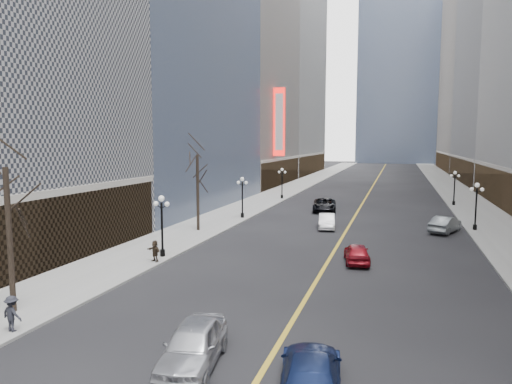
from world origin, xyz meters
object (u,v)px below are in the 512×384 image
Objects in this scene: car_sb_near at (311,373)px; car_nb_far at (324,205)px; streetlamp_east_2 at (476,201)px; car_nb_near at (193,345)px; car_sb_mid at (357,253)px; streetlamp_east_3 at (455,184)px; streetlamp_west_3 at (282,180)px; streetlamp_west_1 at (162,219)px; car_nb_mid at (327,221)px; streetlamp_west_2 at (242,193)px; car_sb_far at (445,224)px.

car_nb_far is at bearing -91.14° from car_sb_near.
car_nb_near is at bearing -114.20° from streetlamp_east_2.
car_nb_near is (-14.45, -32.17, -2.06)m from streetlamp_east_2.
car_nb_far reaches higher than car_sb_mid.
streetlamp_east_3 is at bearing -110.30° from car_sb_near.
car_nb_far is at bearing -51.38° from streetlamp_west_3.
streetlamp_east_2 reaches higher than car_nb_far.
car_sb_mid is at bearing 66.04° from car_nb_near.
streetlamp_west_1 is at bearing -142.67° from streetlamp_east_2.
streetlamp_east_2 is 0.87× the size of car_sb_near.
car_nb_near reaches higher than car_nb_far.
car_nb_mid is (0.65, 29.41, -0.12)m from car_nb_near.
streetlamp_east_2 is 1.00× the size of streetlamp_west_3.
streetlamp_west_2 is (-23.60, 0.00, 0.00)m from streetlamp_east_2.
car_nb_near is at bearing -57.15° from streetlamp_west_1.
car_nb_far is (7.87, 8.15, -2.08)m from streetlamp_west_2.
streetlamp_west_2 is 35.63m from car_sb_near.
streetlamp_west_3 is 0.77× the size of car_nb_far.
streetlamp_west_1 and streetlamp_west_2 have the same top height.
streetlamp_west_3 is at bearing 142.67° from streetlamp_east_2.
streetlamp_east_2 is at bearing 57.04° from car_nb_near.
car_nb_near is 17.76m from car_sb_mid.
car_nb_near is (-14.45, -50.17, -2.06)m from streetlamp_east_3.
streetlamp_east_3 is at bearing 0.00° from streetlamp_west_3.
streetlamp_west_3 reaches higher than car_nb_far.
streetlamp_west_2 is 0.96× the size of car_sb_far.
car_nb_mid is 0.83× the size of car_sb_near.
streetlamp_west_1 reaches higher than car_sb_mid.
car_nb_mid is at bearing -15.71° from streetlamp_west_2.
car_sb_near is at bearing -89.58° from car_nb_far.
streetlamp_east_3 and streetlamp_west_1 have the same top height.
car_sb_near is at bearing -100.92° from streetlamp_east_3.
car_sb_far is at bearing -2.30° from car_nb_mid.
car_sb_mid is at bearing -99.38° from car_sb_near.
streetlamp_west_2 and streetlamp_west_3 have the same top height.
streetlamp_east_3 is at bearing 90.00° from streetlamp_east_2.
car_nb_mid is (9.80, -20.76, -2.19)m from streetlamp_west_3.
streetlamp_west_3 is 51.03m from car_nb_near.
car_nb_mid is at bearing 29.17° from car_sb_far.
car_nb_mid is 1.05× the size of car_sb_mid.
streetlamp_west_1 is 1.00× the size of streetlamp_west_3.
streetlamp_west_2 is at bearing 97.11° from car_nb_near.
car_nb_mid is at bearing -87.79° from car_nb_far.
streetlamp_west_2 is 0.92× the size of car_nb_near.
streetlamp_east_3 is at bearing 56.75° from streetlamp_west_1.
streetlamp_west_3 reaches higher than car_sb_far.
car_nb_near is at bearing 92.00° from car_sb_far.
streetlamp_west_2 is at bearing -90.00° from streetlamp_west_3.
streetlamp_west_2 is at bearing -57.03° from car_sb_mid.
car_nb_far is (-15.73, -9.85, -2.08)m from streetlamp_east_3.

